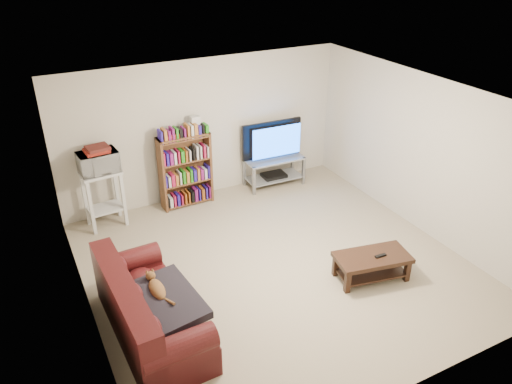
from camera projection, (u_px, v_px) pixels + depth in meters
floor at (275, 265)px, 7.06m from camera, size 5.00×5.00×0.00m
ceiling at (279, 100)px, 5.94m from camera, size 5.00×5.00×0.00m
wall_back at (204, 129)px, 8.46m from camera, size 5.00×0.00×5.00m
wall_front at (412, 302)px, 4.53m from camera, size 5.00×0.00×5.00m
wall_left at (79, 238)px, 5.48m from camera, size 0.00×5.00×5.00m
wall_right at (421, 154)px, 7.51m from camera, size 0.00×5.00×5.00m
sofa at (146, 314)px, 5.71m from camera, size 0.91×1.97×0.83m
blanket at (163, 302)px, 5.59m from camera, size 0.86×1.06×0.18m
cat at (157, 289)px, 5.69m from camera, size 0.23×0.54×0.16m
coffee_table at (372, 262)px, 6.68m from camera, size 1.07×0.68×0.36m
remote at (381, 256)px, 6.61m from camera, size 0.16×0.05×0.02m
tv_stand at (274, 167)px, 9.11m from camera, size 1.09×0.52×0.53m
television at (275, 141)px, 8.87m from camera, size 1.16×0.20×0.66m
dvd_player at (274, 175)px, 9.19m from camera, size 0.44×0.32×0.06m
bookshelf at (185, 169)px, 8.33m from camera, size 0.88×0.30×1.26m
shelf_clutter at (188, 128)px, 8.05m from camera, size 0.64×0.21×0.28m
microwave_stand at (103, 191)px, 7.74m from camera, size 0.62×0.47×0.94m
microwave at (98, 162)px, 7.51m from camera, size 0.61×0.44×0.32m
game_boxes at (96, 151)px, 7.42m from camera, size 0.36×0.33×0.05m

